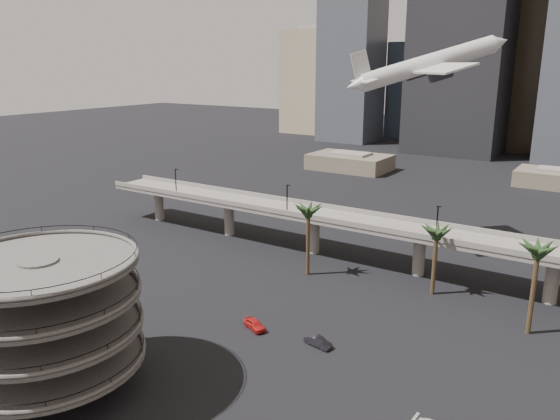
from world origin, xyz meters
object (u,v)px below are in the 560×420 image
Objects in this scene: parking_ramp at (44,313)px; airborne_jet at (428,65)px; car_a at (255,324)px; car_b at (318,342)px; overpass at (364,227)px.

airborne_jet is at bearing 75.10° from parking_ramp.
car_a is 1.05× the size of car_b.
overpass is at bearing 24.19° from car_b.
parking_ramp is 78.83m from airborne_jet.
car_a is (-1.61, -33.61, -6.60)m from overpass.
car_b is at bearing -62.36° from car_a.
car_b is (21.59, 26.13, -9.16)m from parking_ramp.
parking_ramp is 5.14× the size of car_a.
parking_ramp reaches higher than overpass.
parking_ramp is 5.41× the size of car_b.
car_a is 10.23m from car_b.
airborne_jet is at bearing 64.21° from overpass.
parking_ramp is at bearing -148.88° from airborne_jet.
car_b is (10.20, 0.74, -0.06)m from car_a.
parking_ramp reaches higher than car_b.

